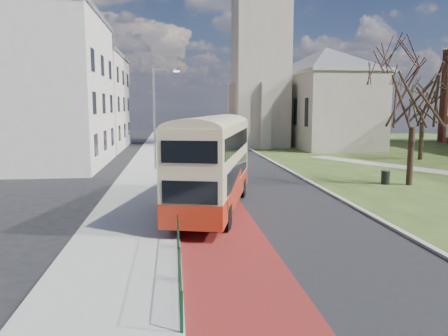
{
  "coord_description": "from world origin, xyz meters",
  "views": [
    {
      "loc": [
        -3.08,
        -17.14,
        5.11
      ],
      "look_at": [
        -0.5,
        4.83,
        2.0
      ],
      "focal_mm": 35.0,
      "sensor_mm": 36.0,
      "label": 1
    }
  ],
  "objects": [
    {
      "name": "bus",
      "position": [
        -1.15,
        3.9,
        2.56
      ],
      "size": [
        5.1,
        10.99,
        4.48
      ],
      "rotation": [
        0.0,
        0.0,
        -0.25
      ],
      "color": "#A5230F",
      "rests_on": "ground"
    },
    {
      "name": "road_carriageway",
      "position": [
        1.5,
        20.0,
        0.01
      ],
      "size": [
        9.0,
        120.0,
        0.01
      ],
      "primitive_type": "cube",
      "color": "black",
      "rests_on": "ground"
    },
    {
      "name": "litter_bin",
      "position": [
        10.82,
        9.82,
        0.52
      ],
      "size": [
        0.7,
        0.7,
        0.95
      ],
      "rotation": [
        0.0,
        0.0,
        -0.21
      ],
      "color": "black",
      "rests_on": "grass_green"
    },
    {
      "name": "kerb_west",
      "position": [
        -3.0,
        20.0,
        0.07
      ],
      "size": [
        0.25,
        120.0,
        0.13
      ],
      "primitive_type": "cube",
      "color": "#999993",
      "rests_on": "ground"
    },
    {
      "name": "streetlamp",
      "position": [
        -4.35,
        18.0,
        4.59
      ],
      "size": [
        2.13,
        0.18,
        8.0
      ],
      "color": "gray",
      "rests_on": "pavement_west"
    },
    {
      "name": "bus_lane",
      "position": [
        -1.2,
        20.0,
        0.01
      ],
      "size": [
        3.4,
        120.0,
        0.01
      ],
      "primitive_type": "cube",
      "color": "#591414",
      "rests_on": "ground"
    },
    {
      "name": "street_block_far",
      "position": [
        -14.0,
        38.0,
        5.76
      ],
      "size": [
        10.3,
        16.3,
        11.5
      ],
      "color": "#BFB6A1",
      "rests_on": "ground"
    },
    {
      "name": "kerb_east",
      "position": [
        6.1,
        22.0,
        0.07
      ],
      "size": [
        0.25,
        80.0,
        0.13
      ],
      "primitive_type": "cube",
      "color": "#999993",
      "rests_on": "ground"
    },
    {
      "name": "winter_tree_far",
      "position": [
        20.7,
        22.33,
        6.49
      ],
      "size": [
        6.42,
        6.42,
        9.31
      ],
      "rotation": [
        0.0,
        0.0,
        0.01
      ],
      "color": "black",
      "rests_on": "grass_green"
    },
    {
      "name": "gothic_church",
      "position": [
        12.56,
        38.0,
        13.13
      ],
      "size": [
        16.38,
        18.0,
        40.0
      ],
      "color": "gray",
      "rests_on": "ground"
    },
    {
      "name": "pedestrian_railing",
      "position": [
        -2.95,
        4.0,
        0.55
      ],
      "size": [
        0.07,
        24.0,
        1.12
      ],
      "color": "#0C381B",
      "rests_on": "ground"
    },
    {
      "name": "pavement_west",
      "position": [
        -5.0,
        20.0,
        0.06
      ],
      "size": [
        4.0,
        120.0,
        0.12
      ],
      "primitive_type": "cube",
      "color": "gray",
      "rests_on": "ground"
    },
    {
      "name": "ground",
      "position": [
        0.0,
        0.0,
        0.0
      ],
      "size": [
        160.0,
        160.0,
        0.0
      ],
      "primitive_type": "plane",
      "color": "black",
      "rests_on": "ground"
    },
    {
      "name": "street_block_near",
      "position": [
        -14.0,
        22.0,
        6.51
      ],
      "size": [
        10.3,
        14.3,
        13.0
      ],
      "color": "beige",
      "rests_on": "ground"
    },
    {
      "name": "winter_tree_near",
      "position": [
        12.25,
        9.4,
        6.81
      ],
      "size": [
        7.35,
        7.35,
        9.77
      ],
      "rotation": [
        0.0,
        0.0,
        0.11
      ],
      "color": "black",
      "rests_on": "grass_green"
    }
  ]
}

